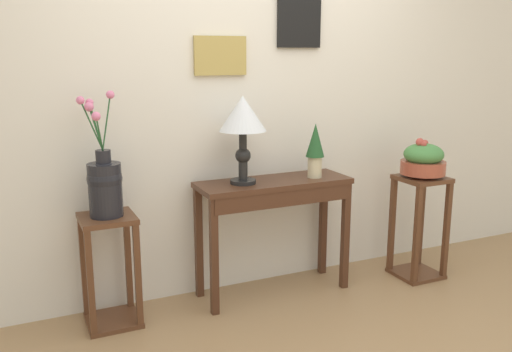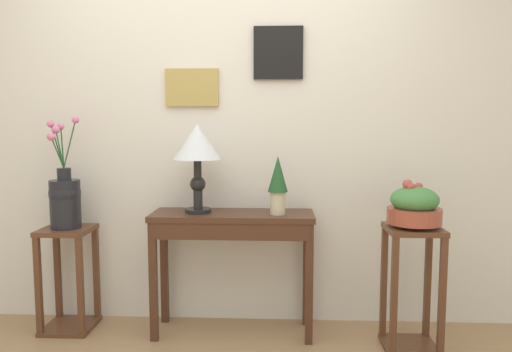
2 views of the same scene
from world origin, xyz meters
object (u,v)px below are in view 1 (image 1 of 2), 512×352
(planter_bowl_wide_right, at_px, (423,160))
(pedestal_stand_right, at_px, (419,227))
(flower_vase_tall_left, at_px, (105,182))
(pedestal_stand_left, at_px, (110,271))
(potted_plant_on_console, at_px, (315,148))
(console_table, at_px, (275,201))
(table_lamp, at_px, (243,119))

(planter_bowl_wide_right, bearing_deg, pedestal_stand_right, -3.42)
(flower_vase_tall_left, distance_m, pedestal_stand_right, 2.20)
(planter_bowl_wide_right, bearing_deg, flower_vase_tall_left, 174.78)
(flower_vase_tall_left, bearing_deg, pedestal_stand_left, -32.26)
(potted_plant_on_console, bearing_deg, planter_bowl_wide_right, -10.67)
(console_table, xyz_separation_m, planter_bowl_wide_right, (1.06, -0.17, 0.22))
(console_table, distance_m, flower_vase_tall_left, 1.09)
(table_lamp, bearing_deg, flower_vase_tall_left, 179.49)
(console_table, xyz_separation_m, table_lamp, (-0.22, 0.02, 0.54))
(planter_bowl_wide_right, bearing_deg, table_lamp, 171.68)
(potted_plant_on_console, relative_size, pedestal_stand_right, 0.49)
(potted_plant_on_console, relative_size, pedestal_stand_left, 0.54)
(console_table, height_order, table_lamp, table_lamp)
(console_table, xyz_separation_m, flower_vase_tall_left, (-1.06, 0.03, 0.23))
(table_lamp, bearing_deg, console_table, -5.48)
(console_table, distance_m, planter_bowl_wide_right, 1.10)
(potted_plant_on_console, distance_m, pedestal_stand_left, 1.49)
(table_lamp, relative_size, flower_vase_tall_left, 0.78)
(flower_vase_tall_left, bearing_deg, table_lamp, -0.51)
(table_lamp, distance_m, pedestal_stand_right, 1.53)
(console_table, relative_size, pedestal_stand_right, 1.37)
(table_lamp, height_order, pedestal_stand_left, table_lamp)
(console_table, height_order, planter_bowl_wide_right, planter_bowl_wide_right)
(flower_vase_tall_left, xyz_separation_m, pedestal_stand_right, (2.13, -0.19, -0.50))
(planter_bowl_wide_right, bearing_deg, console_table, 171.11)
(pedestal_stand_right, height_order, planter_bowl_wide_right, planter_bowl_wide_right)
(pedestal_stand_left, distance_m, flower_vase_tall_left, 0.53)
(console_table, distance_m, potted_plant_on_console, 0.44)
(pedestal_stand_left, bearing_deg, pedestal_stand_right, -5.21)
(potted_plant_on_console, xyz_separation_m, flower_vase_tall_left, (-1.35, 0.05, -0.11))
(table_lamp, relative_size, pedestal_stand_right, 0.75)
(console_table, height_order, potted_plant_on_console, potted_plant_on_console)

